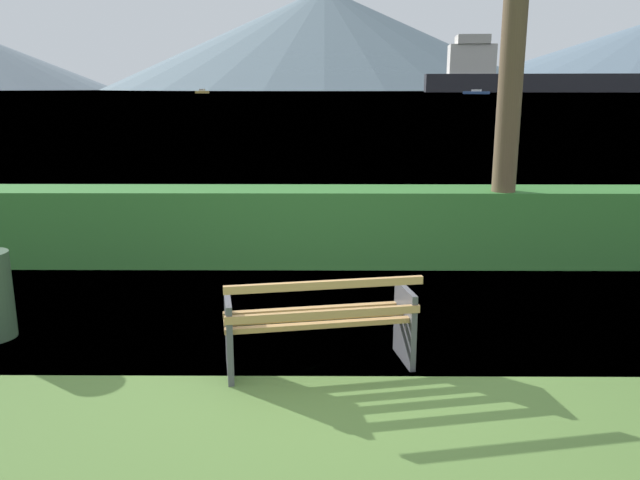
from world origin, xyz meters
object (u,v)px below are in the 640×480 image
Objects in this scene: park_bench at (320,322)px; cargo_ship_large at (532,76)px; tender_far at (202,92)px; fishing_boat_near at (476,92)px.

cargo_ship_large is at bearing 72.21° from park_bench.
park_bench is 321.69m from cargo_ship_large.
tender_far is at bearing -157.34° from cargo_ship_large.
fishing_boat_near is at bearing -119.00° from cargo_ship_large.
tender_far is (-145.17, -60.59, -6.68)m from cargo_ship_large.
park_bench is 0.29× the size of tender_far.
park_bench is 0.18× the size of fishing_boat_near.
cargo_ship_large reaches higher than fishing_boat_near.
park_bench is 0.01× the size of cargo_ship_large.
fishing_boat_near is at bearing -11.14° from tender_far.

